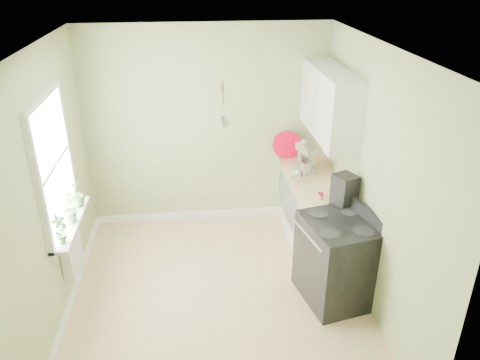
{
  "coord_description": "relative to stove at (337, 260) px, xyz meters",
  "views": [
    {
      "loc": [
        -0.2,
        -4.09,
        3.42
      ],
      "look_at": [
        0.31,
        0.55,
        1.17
      ],
      "focal_mm": 35.0,
      "sensor_mm": 36.0,
      "label": 1
    }
  ],
  "objects": [
    {
      "name": "stand_mixer",
      "position": [
        -0.06,
        1.37,
        0.6
      ],
      "size": [
        0.28,
        0.36,
        0.39
      ],
      "color": "#B2B2B7",
      "rests_on": "countertop"
    },
    {
      "name": "upper_cabinets",
      "position": [
        0.15,
        1.2,
        1.37
      ],
      "size": [
        0.35,
        1.4,
        0.8
      ],
      "primitive_type": "cube",
      "color": "white",
      "rests_on": "wall_right"
    },
    {
      "name": "radiator",
      "position": [
        -2.82,
        0.35,
        0.07
      ],
      "size": [
        0.12,
        0.5,
        0.35
      ],
      "primitive_type": "cube",
      "color": "white",
      "rests_on": "wall_left"
    },
    {
      "name": "jar",
      "position": [
        -0.06,
        0.58,
        0.47
      ],
      "size": [
        0.07,
        0.07,
        0.08
      ],
      "color": "beige",
      "rests_on": "countertop"
    },
    {
      "name": "coffee_maker",
      "position": [
        0.15,
        0.4,
        0.61
      ],
      "size": [
        0.29,
        0.3,
        0.37
      ],
      "color": "black",
      "rests_on": "countertop"
    },
    {
      "name": "ceiling",
      "position": [
        -1.28,
        0.1,
        2.23
      ],
      "size": [
        3.2,
        3.6,
        0.02
      ],
      "primitive_type": "cube",
      "color": "white",
      "rests_on": "wall_back"
    },
    {
      "name": "wall_back",
      "position": [
        -1.28,
        1.91,
        0.87
      ],
      "size": [
        3.2,
        0.02,
        2.7
      ],
      "primitive_type": "cube",
      "color": "#ADB97E",
      "rests_on": "floor"
    },
    {
      "name": "window",
      "position": [
        -2.86,
        0.4,
        1.07
      ],
      "size": [
        0.06,
        1.14,
        1.44
      ],
      "color": "white",
      "rests_on": "wall_left"
    },
    {
      "name": "stove",
      "position": [
        0.0,
        0.0,
        0.0
      ],
      "size": [
        0.83,
        0.9,
        1.07
      ],
      "color": "black",
      "rests_on": "floor"
    },
    {
      "name": "kettle",
      "position": [
        -0.23,
        1.05,
        0.52
      ],
      "size": [
        0.17,
        0.1,
        0.17
      ],
      "color": "silver",
      "rests_on": "countertop"
    },
    {
      "name": "plant_b",
      "position": [
        -2.78,
        0.39,
        0.58
      ],
      "size": [
        0.21,
        0.23,
        0.32
      ],
      "primitive_type": "imported",
      "rotation": [
        0.0,
        0.0,
        2.07
      ],
      "color": "#3E632E",
      "rests_on": "window_sill"
    },
    {
      "name": "window_sill",
      "position": [
        -2.79,
        0.4,
        0.4
      ],
      "size": [
        0.18,
        1.14,
        0.04
      ],
      "primitive_type": "cube",
      "color": "white",
      "rests_on": "wall_left"
    },
    {
      "name": "base_cabinets",
      "position": [
        0.02,
        1.1,
        -0.05
      ],
      "size": [
        0.6,
        1.6,
        0.87
      ],
      "primitive_type": "cube",
      "color": "white",
      "rests_on": "floor"
    },
    {
      "name": "floor",
      "position": [
        -1.28,
        0.1,
        -0.49
      ],
      "size": [
        3.2,
        3.6,
        0.02
      ],
      "primitive_type": "cube",
      "color": "tan",
      "rests_on": "ground"
    },
    {
      "name": "red_tray",
      "position": [
        -0.21,
        1.82,
        0.62
      ],
      "size": [
        0.39,
        0.08,
        0.39
      ],
      "primitive_type": "cylinder",
      "rotation": [
        1.45,
        0.0,
        -0.05
      ],
      "color": "#C00425",
      "rests_on": "countertop"
    },
    {
      "name": "plant_c",
      "position": [
        -2.78,
        0.73,
        0.57
      ],
      "size": [
        0.24,
        0.24,
        0.31
      ],
      "primitive_type": "imported",
      "rotation": [
        0.0,
        0.0,
        4.16
      ],
      "color": "#3E632E",
      "rests_on": "window_sill"
    },
    {
      "name": "plant_a",
      "position": [
        -2.78,
        -0.02,
        0.58
      ],
      "size": [
        0.2,
        0.2,
        0.32
      ],
      "primitive_type": "imported",
      "rotation": [
        0.0,
        0.0,
        0.85
      ],
      "color": "#3E632E",
      "rests_on": "window_sill"
    },
    {
      "name": "wall_right",
      "position": [
        0.33,
        0.1,
        0.87
      ],
      "size": [
        0.02,
        3.6,
        2.7
      ],
      "primitive_type": "cube",
      "color": "#ADB97E",
      "rests_on": "floor"
    },
    {
      "name": "wall_left",
      "position": [
        -2.89,
        0.1,
        0.87
      ],
      "size": [
        0.02,
        3.6,
        2.7
      ],
      "primitive_type": "cube",
      "color": "#ADB97E",
      "rests_on": "floor"
    },
    {
      "name": "wall_utensils",
      "position": [
        -1.08,
        1.88,
        1.08
      ],
      "size": [
        0.02,
        0.14,
        0.58
      ],
      "color": "beige",
      "rests_on": "wall_back"
    },
    {
      "name": "countertop",
      "position": [
        0.01,
        1.1,
        0.41
      ],
      "size": [
        0.64,
        1.6,
        0.04
      ],
      "primitive_type": "cube",
      "color": "beige",
      "rests_on": "base_cabinets"
    }
  ]
}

